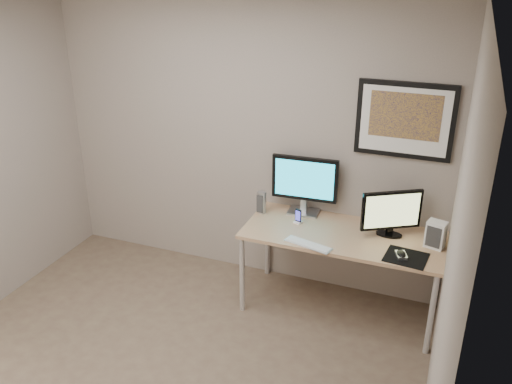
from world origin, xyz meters
The scene contains 13 objects.
floor centered at (0.00, 0.00, 0.00)m, with size 3.60×3.60×0.00m, color brown.
room centered at (0.00, 0.45, 1.64)m, with size 3.60×3.60×3.60m.
desk centered at (1.00, 1.35, 0.66)m, with size 1.60×0.70×0.73m.
framed_art centered at (1.35, 1.68, 1.62)m, with size 0.75×0.04×0.60m.
monitor_large centered at (0.59, 1.59, 1.02)m, with size 0.57×0.20×0.52m.
monitor_tv centered at (1.35, 1.45, 0.94)m, with size 0.44×0.28×0.39m.
speaker_left centered at (0.25, 1.48, 0.83)m, with size 0.08×0.08×0.19m, color #B1B1B6.
speaker_right centered at (1.15, 1.55, 0.81)m, with size 0.07×0.07×0.16m, color #B1B1B6.
phone_dock centered at (0.61, 1.39, 0.79)m, with size 0.06×0.06×0.13m, color black.
keyboard centered at (0.79, 1.06, 0.74)m, with size 0.38×0.10×0.01m, color silver.
mousepad centered at (1.52, 1.15, 0.73)m, with size 0.30×0.27×0.00m, color black.
mouse centered at (1.49, 1.14, 0.75)m, with size 0.07×0.12×0.04m, color black.
fan_unit centered at (1.70, 1.39, 0.84)m, with size 0.14×0.10×0.21m, color white.
Camera 1 is at (1.74, -2.51, 2.80)m, focal length 38.00 mm.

